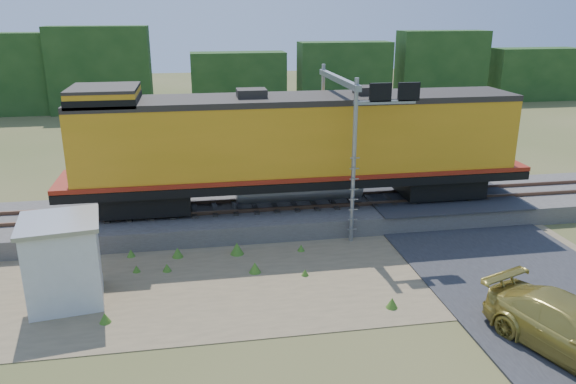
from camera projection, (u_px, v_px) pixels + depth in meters
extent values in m
plane|color=#475123|center=(323.00, 279.00, 20.32)|extent=(140.00, 140.00, 0.00)
cube|color=slate|center=(294.00, 212.00, 25.81)|extent=(70.00, 5.00, 0.80)
cube|color=brown|center=(296.00, 208.00, 24.98)|extent=(70.00, 0.10, 0.16)
cube|color=brown|center=(291.00, 197.00, 26.33)|extent=(70.00, 0.10, 0.16)
cube|color=#8C7754|center=(266.00, 277.00, 20.46)|extent=(26.00, 8.00, 0.03)
cube|color=#38383A|center=(437.00, 195.00, 26.80)|extent=(7.00, 5.20, 0.06)
cube|color=#38383A|center=(347.00, 138.00, 42.03)|extent=(7.00, 24.00, 0.08)
cube|color=#1A3D16|center=(235.00, 73.00, 54.88)|extent=(36.00, 3.00, 6.50)
cube|color=black|center=(147.00, 199.00, 24.44)|extent=(3.74, 2.39, 0.93)
cube|color=black|center=(439.00, 183.00, 26.61)|extent=(3.74, 2.39, 0.93)
cube|color=black|center=(299.00, 177.00, 25.32)|extent=(20.77, 3.12, 0.37)
cylinder|color=gray|center=(299.00, 188.00, 25.48)|extent=(5.71, 1.25, 1.25)
cube|color=orange|center=(299.00, 138.00, 24.76)|extent=(19.22, 3.01, 3.22)
cube|color=maroon|center=(299.00, 170.00, 25.22)|extent=(20.77, 3.17, 0.19)
cube|color=#28231E|center=(300.00, 99.00, 24.22)|extent=(19.22, 3.06, 0.25)
cube|color=orange|center=(104.00, 98.00, 22.84)|extent=(2.70, 3.01, 0.73)
cube|color=#28231E|center=(103.00, 88.00, 22.71)|extent=(2.70, 3.06, 0.12)
cube|color=black|center=(105.00, 99.00, 22.86)|extent=(2.75, 3.06, 0.36)
cube|color=maroon|center=(71.00, 155.00, 23.32)|extent=(0.10, 2.08, 1.25)
cube|color=#28231E|center=(252.00, 94.00, 23.81)|extent=(1.25, 1.04, 0.47)
cube|color=#28231E|center=(369.00, 92.00, 24.65)|extent=(1.25, 1.04, 0.47)
cube|color=silver|center=(64.00, 263.00, 18.34)|extent=(2.55, 2.55, 2.80)
cube|color=gray|center=(58.00, 222.00, 17.89)|extent=(2.80, 2.80, 0.13)
cylinder|color=gray|center=(354.00, 163.00, 22.56)|extent=(0.17, 0.17, 6.80)
cylinder|color=gray|center=(322.00, 134.00, 27.80)|extent=(0.17, 0.17, 6.80)
cube|color=gray|center=(338.00, 79.00, 24.24)|extent=(0.24, 6.20, 0.24)
cube|color=gray|center=(385.00, 102.00, 21.99)|extent=(2.53, 0.15, 0.15)
cube|color=black|center=(380.00, 92.00, 21.84)|extent=(0.87, 0.15, 0.73)
cube|color=black|center=(409.00, 92.00, 22.03)|extent=(0.87, 0.15, 0.73)
imported|color=#B3A042|center=(575.00, 331.00, 15.63)|extent=(3.90, 5.74, 1.54)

